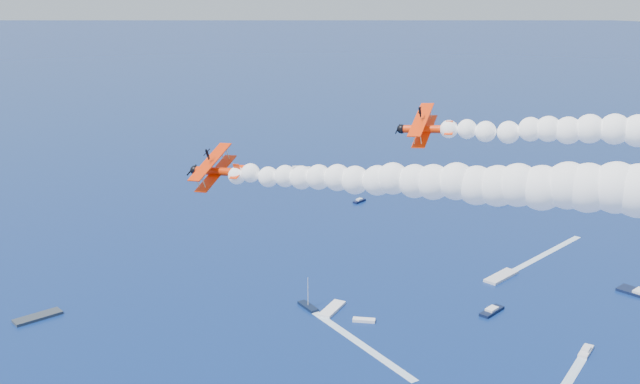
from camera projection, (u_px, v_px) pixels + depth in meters
The scene contains 5 objects.
biplane_lead at pixel (426, 129), 107.49m from camera, with size 7.96×8.93×5.38m, color #FF3205, non-canonical shape.
biplane_trail at pixel (217, 171), 111.04m from camera, with size 8.50×9.53×5.74m, color #ED2E05, non-canonical shape.
smoke_trail_trail at pixel (434, 182), 97.43m from camera, with size 63.28×12.69×11.26m, color white, non-canonical shape.
spectator_boats at pixel (544, 297), 198.17m from camera, with size 227.93×167.12×0.70m.
boat_wakes at pixel (491, 322), 185.37m from camera, with size 61.96×114.40×0.04m.
Camera 1 is at (54.89, -63.87, 83.36)m, focal length 44.36 mm.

